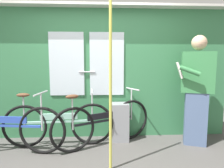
{
  "coord_description": "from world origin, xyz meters",
  "views": [
    {
      "loc": [
        0.06,
        -2.38,
        1.37
      ],
      "look_at": [
        0.22,
        0.66,
        1.02
      ],
      "focal_mm": 31.2,
      "sensor_mm": 36.0,
      "label": 1
    }
  ],
  "objects": [
    {
      "name": "trash_bin_by_wall",
      "position": [
        0.35,
        0.9,
        0.33
      ],
      "size": [
        0.33,
        0.28,
        0.65
      ],
      "primitive_type": "cube",
      "color": "gray",
      "rests_on": "ground_plane"
    },
    {
      "name": "bicycle_leaning_behind",
      "position": [
        0.09,
        0.7,
        0.37
      ],
      "size": [
        1.6,
        0.86,
        0.91
      ],
      "rotation": [
        0.0,
        0.0,
        0.47
      ],
      "color": "black",
      "rests_on": "ground_plane"
    },
    {
      "name": "bicycle_by_pole",
      "position": [
        -1.34,
        0.5,
        0.38
      ],
      "size": [
        1.75,
        0.44,
        0.93
      ],
      "rotation": [
        0.0,
        0.0,
        -0.12
      ],
      "color": "black",
      "rests_on": "ground_plane"
    },
    {
      "name": "passenger_reading_newspaper",
      "position": [
        1.58,
        0.65,
        0.94
      ],
      "size": [
        0.64,
        0.58,
        1.78
      ],
      "rotation": [
        0.0,
        0.0,
        2.81
      ],
      "color": "slate",
      "rests_on": "ground_plane"
    },
    {
      "name": "train_door_wall",
      "position": [
        -0.01,
        1.11,
        1.21
      ],
      "size": [
        4.69,
        0.28,
        2.32
      ],
      "color": "#387A4C",
      "rests_on": "ground_plane"
    },
    {
      "name": "handrail_pole",
      "position": [
        0.17,
        -0.04,
        1.14
      ],
      "size": [
        0.04,
        0.04,
        2.28
      ],
      "primitive_type": "cylinder",
      "color": "#C6C14C",
      "rests_on": "ground_plane"
    },
    {
      "name": "bicycle_near_door",
      "position": [
        -0.64,
        0.7,
        0.37
      ],
      "size": [
        1.76,
        0.44,
        0.9
      ],
      "rotation": [
        0.0,
        0.0,
        0.06
      ],
      "color": "black",
      "rests_on": "ground_plane"
    }
  ]
}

